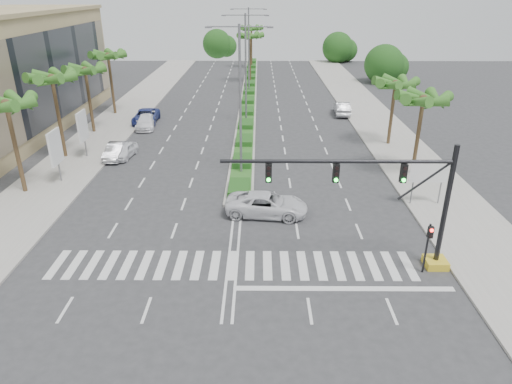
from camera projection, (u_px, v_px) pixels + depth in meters
ground at (232, 265)px, 25.94m from camera, size 160.00×160.00×0.00m
footpath_right at (400, 150)px, 44.07m from camera, size 6.00×120.00×0.15m
footpath_left at (87, 150)px, 44.25m from camera, size 6.00×120.00×0.15m
median at (249, 95)px, 66.97m from camera, size 2.20×75.00×0.20m
median_grass at (249, 94)px, 66.92m from camera, size 1.80×75.00×0.04m
signal_gantry at (403, 211)px, 24.47m from camera, size 12.60×1.20×7.20m
pedestrian_signal at (428, 241)px, 24.42m from camera, size 0.28×0.36×3.00m
direction_sign at (429, 174)px, 32.15m from camera, size 2.70×0.11×3.40m
billboard_near at (55, 148)px, 35.77m from camera, size 0.18×2.10×4.35m
billboard_far at (82, 127)px, 41.25m from camera, size 0.18×2.10×4.35m
palm_left_near at (7, 107)px, 32.43m from camera, size 4.57×4.68×7.55m
palm_left_mid at (52, 81)px, 39.58m from camera, size 4.57×4.68×7.95m
palm_left_far at (85, 72)px, 47.11m from camera, size 4.57×4.68×7.35m
palm_left_end at (108, 57)px, 54.26m from camera, size 4.57×4.68×7.75m
palm_right_near at (423, 102)px, 36.09m from camera, size 4.57×4.68×7.05m
palm_right_far at (395, 86)px, 43.51m from camera, size 4.57×4.68×6.75m
palm_median_a at (250, 37)px, 73.21m from camera, size 4.57×4.68×8.05m
palm_median_b at (251, 30)px, 86.90m from camera, size 4.57×4.68×8.05m
streetlight_near at (240, 94)px, 35.93m from camera, size 5.10×0.25×12.00m
streetlight_mid at (246, 63)px, 50.54m from camera, size 5.10×0.25×12.00m
streetlight_far at (249, 46)px, 65.14m from camera, size 5.10×0.25×12.00m
car_parked_a at (124, 151)px, 42.23m from camera, size 2.01×3.98×1.30m
car_parked_b at (116, 151)px, 41.99m from camera, size 1.53×4.25×1.39m
car_parked_c at (146, 116)px, 53.04m from camera, size 2.79×5.67×1.55m
car_parked_d at (146, 122)px, 51.15m from camera, size 2.50×5.04×1.41m
car_crossing at (267, 204)px, 31.42m from camera, size 5.90×3.23×1.57m
car_right at (342, 108)px, 56.48m from camera, size 2.05×5.03×1.62m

